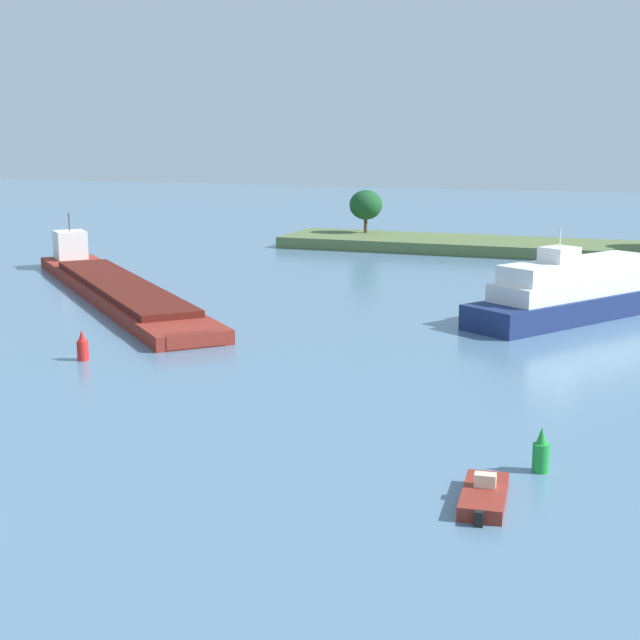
# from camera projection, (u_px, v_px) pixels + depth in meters

# --- Properties ---
(fishing_skiff) EXTENTS (2.01, 4.38, 1.05)m
(fishing_skiff) POSITION_uv_depth(u_px,v_px,m) (484.00, 496.00, 34.72)
(fishing_skiff) COLOR maroon
(fishing_skiff) RESTS_ON ground
(white_riverboat) EXTENTS (14.92, 20.00, 6.89)m
(white_riverboat) POSITION_uv_depth(u_px,v_px,m) (579.00, 292.00, 69.04)
(white_riverboat) COLOR navy
(white_riverboat) RESTS_ON ground
(cargo_barge) EXTENTS (34.08, 32.74, 5.59)m
(cargo_barge) POSITION_uv_depth(u_px,v_px,m) (113.00, 286.00, 78.58)
(cargo_barge) COLOR maroon
(cargo_barge) RESTS_ON ground
(channel_buoy_red) EXTENTS (0.70, 0.70, 1.90)m
(channel_buoy_red) POSITION_uv_depth(u_px,v_px,m) (83.00, 347.00, 56.30)
(channel_buoy_red) COLOR red
(channel_buoy_red) RESTS_ON ground
(channel_buoy_green) EXTENTS (0.70, 0.70, 1.90)m
(channel_buoy_green) POSITION_uv_depth(u_px,v_px,m) (541.00, 453.00, 37.83)
(channel_buoy_green) COLOR green
(channel_buoy_green) RESTS_ON ground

